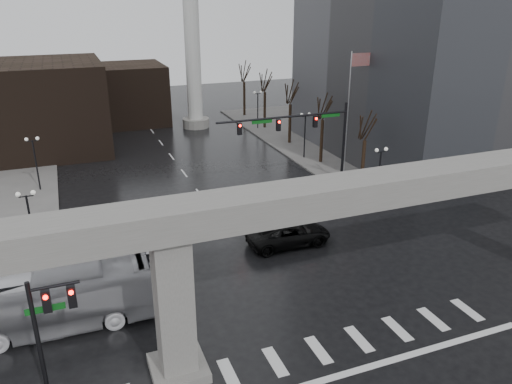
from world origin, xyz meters
TOP-DOWN VIEW (x-y plane):
  - ground at (0.00, 0.00)m, footprint 160.00×160.00m
  - sidewalk_ne at (26.00, 36.00)m, footprint 28.00×36.00m
  - elevated_guideway at (1.26, 0.00)m, footprint 48.00×2.60m
  - building_far_left at (-14.00, 42.00)m, footprint 16.00×14.00m
  - building_far_mid at (-2.00, 52.00)m, footprint 10.00×10.00m
  - smokestack at (6.00, 46.00)m, footprint 3.60×3.60m
  - signal_mast_arm at (8.99, 18.80)m, footprint 12.12×0.43m
  - signal_left_pole at (-12.25, 0.50)m, footprint 2.30×0.30m
  - flagpole_assembly at (15.29, 22.00)m, footprint 2.06×0.12m
  - lamp_right_0 at (13.50, 14.00)m, footprint 1.22×0.32m
  - lamp_right_1 at (13.50, 28.00)m, footprint 1.22×0.32m
  - lamp_right_2 at (13.50, 42.00)m, footprint 1.22×0.32m
  - lamp_left_0 at (-13.50, 14.00)m, footprint 1.22×0.32m
  - lamp_left_1 at (-13.50, 28.00)m, footprint 1.22×0.32m
  - lamp_left_2 at (-13.50, 42.00)m, footprint 1.22×0.32m
  - tree_right_0 at (14.53, 18.02)m, footprint 1.09×1.58m
  - tree_right_1 at (14.53, 26.02)m, footprint 1.09×1.61m
  - tree_right_2 at (14.53, 34.02)m, footprint 1.10×1.63m
  - tree_right_3 at (14.53, 42.02)m, footprint 1.11×1.66m
  - tree_right_4 at (14.53, 50.02)m, footprint 1.12×1.69m
  - pickup_truck at (3.41, 10.14)m, footprint 6.18×2.88m
  - city_bus at (-12.67, 5.87)m, footprint 12.58×3.35m

SIDE VIEW (x-z plane):
  - ground at x=0.00m, z-range 0.00..0.00m
  - sidewalk_ne at x=26.00m, z-range 0.00..0.15m
  - pickup_truck at x=3.41m, z-range 0.00..1.71m
  - city_bus at x=-12.67m, z-range 0.00..3.48m
  - tree_right_0 at x=14.53m, z-range -0.97..6.54m
  - tree_right_1 at x=14.53m, z-range -0.99..6.69m
  - tree_right_2 at x=14.53m, z-range -1.01..6.84m
  - tree_right_3 at x=14.53m, z-range -1.03..6.99m
  - tree_right_4 at x=14.53m, z-range -1.05..7.14m
  - lamp_right_0 at x=13.50m, z-range 0.92..6.03m
  - lamp_right_1 at x=13.50m, z-range 0.92..6.03m
  - lamp_right_2 at x=13.50m, z-range 0.92..6.03m
  - lamp_left_0 at x=-13.50m, z-range 0.92..6.03m
  - lamp_left_1 at x=-13.50m, z-range 0.92..6.03m
  - lamp_left_2 at x=-13.50m, z-range 0.92..6.03m
  - building_far_mid at x=-2.00m, z-range 0.00..8.00m
  - signal_left_pole at x=-12.25m, z-range 1.07..7.07m
  - building_far_left at x=-14.00m, z-range 0.00..10.00m
  - signal_mast_arm at x=8.99m, z-range 1.83..9.83m
  - elevated_guideway at x=1.26m, z-range 2.53..11.23m
  - flagpole_assembly at x=15.29m, z-range 1.53..13.53m
  - smokestack at x=6.00m, z-range -1.65..28.35m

